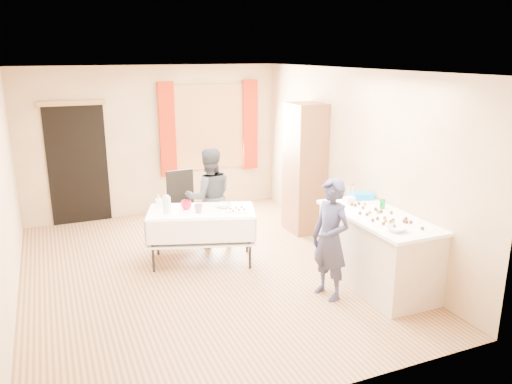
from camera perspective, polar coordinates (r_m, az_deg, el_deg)
name	(u,v)px	position (r m, az deg, el deg)	size (l,w,h in m)	color
floor	(203,272)	(6.76, -6.09, -9.06)	(4.50, 5.50, 0.02)	#9E7047
ceiling	(197,69)	(6.14, -6.81, 13.73)	(4.50, 5.50, 0.02)	white
wall_back	(154,141)	(8.95, -11.55, 5.69)	(4.50, 0.02, 2.60)	tan
wall_front	(304,256)	(3.88, 5.48, -7.29)	(4.50, 0.02, 2.60)	tan
wall_left	(0,196)	(6.11, -27.18, -0.39)	(0.02, 5.50, 2.60)	tan
wall_right	(352,162)	(7.27, 10.91, 3.44)	(0.02, 5.50, 2.60)	tan
window_frame	(209,127)	(9.13, -5.36, 7.40)	(1.32, 0.06, 1.52)	olive
window_pane	(210,127)	(9.11, -5.33, 7.39)	(1.20, 0.02, 1.40)	white
curtain_left	(167,130)	(8.88, -10.10, 6.99)	(0.28, 0.06, 1.65)	#A21F07
curtain_right	(250,125)	(9.34, -0.67, 7.66)	(0.28, 0.06, 1.65)	#A21F07
doorway	(78,165)	(8.82, -19.69, 2.95)	(0.95, 0.04, 2.00)	black
door_lintel	(72,103)	(8.64, -20.31, 9.51)	(1.05, 0.06, 0.08)	olive
cabinet	(305,168)	(7.95, 5.58, 2.69)	(0.50, 0.60, 2.06)	brown
counter	(377,250)	(6.38, 13.67, -6.45)	(0.79, 1.68, 0.91)	beige
party_table	(202,231)	(6.89, -6.21, -4.46)	(1.60, 1.15, 0.75)	black
chair	(185,218)	(7.86, -8.10, -2.98)	(0.47, 0.47, 1.05)	black
girl	(331,239)	(5.86, 8.51, -5.36)	(0.47, 0.60, 1.44)	#222341
woman	(210,197)	(7.40, -5.34, -0.60)	(0.78, 0.64, 1.48)	black
soda_can	(382,204)	(6.46, 14.25, -1.34)	(0.07, 0.07, 0.12)	#0E7C23
mixing_bowl	(396,229)	(5.71, 15.72, -4.06)	(0.24, 0.24, 0.05)	white
foam_block	(349,200)	(6.61, 10.59, -0.91)	(0.15, 0.10, 0.08)	white
blue_basket	(361,196)	(6.83, 11.95, -0.44)	(0.30, 0.20, 0.08)	#0A78DC
pitcher	(167,205)	(6.69, -10.17, -1.51)	(0.11, 0.11, 0.22)	silver
cup_red	(186,205)	(6.84, -7.97, -1.48)	(0.19, 0.19, 0.11)	#C10631
cup_rainbow	(198,209)	(6.66, -6.60, -1.91)	(0.12, 0.12, 0.11)	red
small_bowl	(224,206)	(6.85, -3.70, -1.56)	(0.27, 0.27, 0.06)	white
pastry_tray	(238,211)	(6.69, -2.12, -2.14)	(0.28, 0.20, 0.02)	white
bottle	(159,201)	(6.96, -11.06, -1.04)	(0.09, 0.09, 0.18)	white
cake_balls	(382,215)	(6.14, 14.24, -2.62)	(0.44, 1.11, 0.04)	#3F2314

